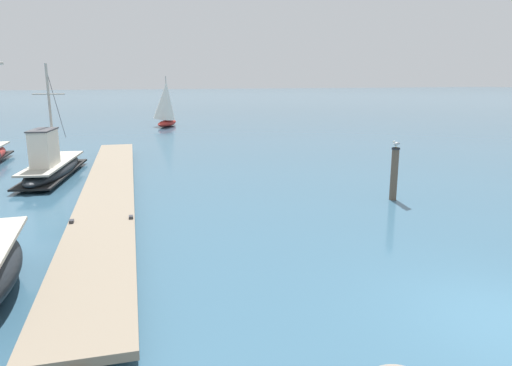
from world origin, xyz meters
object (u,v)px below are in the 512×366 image
at_px(fishing_boat_1, 52,165).
at_px(distant_sailboat, 166,104).
at_px(mooring_piling, 394,173).
at_px(perched_seagull, 396,144).

xyz_separation_m(fishing_boat_1, distant_sailboat, (8.33, 21.57, 1.47)).
xyz_separation_m(fishing_boat_1, mooring_piling, (12.15, -8.31, 0.41)).
height_order(mooring_piling, perched_seagull, perched_seagull).
relative_size(fishing_boat_1, mooring_piling, 3.71).
distance_m(fishing_boat_1, distant_sailboat, 23.17).
bearing_deg(distant_sailboat, mooring_piling, -82.72).
relative_size(mooring_piling, distant_sailboat, 0.42).
relative_size(fishing_boat_1, perched_seagull, 19.18).
bearing_deg(fishing_boat_1, distant_sailboat, 68.88).
distance_m(mooring_piling, distant_sailboat, 30.14).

